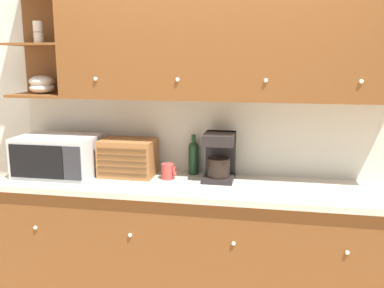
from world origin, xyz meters
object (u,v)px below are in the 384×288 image
at_px(wine_bottle, 194,156).
at_px(microwave, 58,156).
at_px(bread_box, 128,158).
at_px(mug, 168,171).
at_px(coffee_maker, 219,156).

bearing_deg(wine_bottle, microwave, -167.15).
xyz_separation_m(bread_box, mug, (0.30, -0.04, -0.08)).
bearing_deg(mug, coffee_maker, 10.46).
bearing_deg(wine_bottle, mug, -132.92).
distance_m(bread_box, wine_bottle, 0.47).
height_order(wine_bottle, coffee_maker, coffee_maker).
height_order(microwave, wine_bottle, wine_bottle).
distance_m(microwave, wine_bottle, 0.97).
distance_m(bread_box, coffee_maker, 0.66).
xyz_separation_m(wine_bottle, coffee_maker, (0.20, -0.10, 0.03)).
bearing_deg(coffee_maker, wine_bottle, 154.35).
height_order(microwave, mug, microwave).
xyz_separation_m(microwave, wine_bottle, (0.95, 0.22, -0.01)).
bearing_deg(wine_bottle, bread_box, -164.67).
bearing_deg(mug, bread_box, 173.03).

